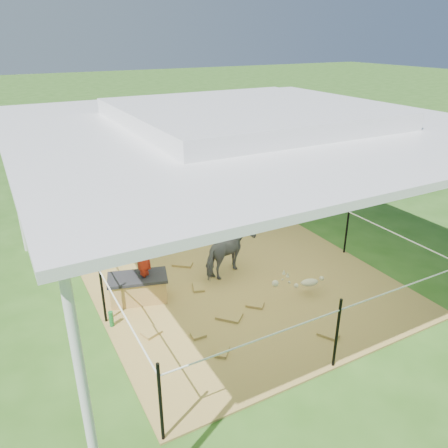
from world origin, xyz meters
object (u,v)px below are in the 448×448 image
foal (310,281)px  picnic_table_far (235,132)px  trash_barrel (244,151)px  distant_person (168,140)px  pony (230,253)px  green_bottle (111,319)px  picnic_table_near (173,146)px  woman (141,248)px  straw_bale (138,289)px

foal → picnic_table_far: size_ratio=0.49×
trash_barrel → distant_person: (-1.68, 2.04, 0.11)m
pony → distant_person: size_ratio=0.81×
pony → foal: bearing=-169.3°
green_bottle → trash_barrel: (5.80, 6.11, 0.35)m
green_bottle → foal: bearing=-12.7°
picnic_table_near → picnic_table_far: (2.99, 1.10, -0.02)m
pony → picnic_table_near: 7.94m
foal → trash_barrel: 7.35m
trash_barrel → picnic_table_far: (1.47, 3.12, -0.13)m
green_bottle → trash_barrel: trash_barrel is taller
woman → distant_person: woman is taller
woman → foal: (2.31, -1.12, -0.64)m
straw_bale → picnic_table_near: 8.54m
straw_bale → pony: 1.63m
green_bottle → pony: pony is taller
green_bottle → picnic_table_near: bearing=62.2°
foal → picnic_table_far: bearing=80.1°
straw_bale → trash_barrel: size_ratio=0.85×
green_bottle → picnic_table_near: picnic_table_near is taller
straw_bale → green_bottle: 0.71m
trash_barrel → green_bottle: bearing=-133.5°
picnic_table_far → pony: bearing=-84.8°
pony → picnic_table_near: bearing=-39.7°
pony → picnic_table_far: pony is taller
straw_bale → foal: foal is taller
straw_bale → foal: size_ratio=0.99×
straw_bale → picnic_table_far: (6.72, 8.77, 0.14)m
trash_barrel → picnic_table_near: 2.52m
straw_bale → distant_person: (3.57, 7.70, 0.38)m
foal → picnic_table_near: picnic_table_near is taller
woman → picnic_table_near: 8.51m
trash_barrel → straw_bale: bearing=-132.9°
straw_bale → picnic_table_far: size_ratio=0.49×
picnic_table_far → woman: bearing=-91.6°
pony → green_bottle: bearing=78.1°
straw_bale → picnic_table_near: size_ratio=0.46×
woman → pony: size_ratio=1.03×
woman → picnic_table_near: size_ratio=0.55×
woman → trash_barrel: size_ratio=1.02×
straw_bale → picnic_table_near: picnic_table_near is taller
woman → green_bottle: bearing=-39.1°
foal → straw_bale: bearing=168.8°
green_bottle → foal: (2.96, -0.67, 0.12)m
picnic_table_far → distant_person: size_ratio=1.43×
green_bottle → pony: 2.24m
picnic_table_far → distant_person: distant_person is taller
pony → foal: (0.80, -1.14, -0.18)m
foal → picnic_table_near: 8.89m
green_bottle → picnic_table_near: size_ratio=0.13×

